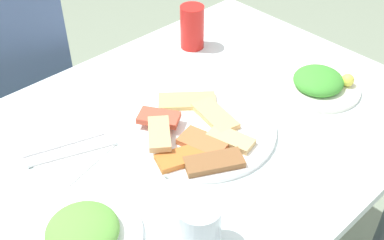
{
  "coord_description": "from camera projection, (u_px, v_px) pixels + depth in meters",
  "views": [
    {
      "loc": [
        -0.55,
        -0.61,
        1.43
      ],
      "look_at": [
        0.01,
        -0.01,
        0.76
      ],
      "focal_mm": 45.08,
      "sensor_mm": 36.0,
      "label": 1
    }
  ],
  "objects": [
    {
      "name": "dining_table",
      "position": [
        186.0,
        158.0,
        1.13
      ],
      "size": [
        1.14,
        0.79,
        0.73
      ],
      "color": "white",
      "rests_on": "ground_plane"
    },
    {
      "name": "dining_chair",
      "position": [
        6.0,
        103.0,
        1.5
      ],
      "size": [
        0.52,
        0.53,
        0.92
      ],
      "color": "#455A82",
      "rests_on": "ground_plane"
    },
    {
      "name": "pide_platter",
      "position": [
        200.0,
        129.0,
        1.06
      ],
      "size": [
        0.33,
        0.33,
        0.04
      ],
      "color": "white",
      "rests_on": "dining_table"
    },
    {
      "name": "salad_plate_greens",
      "position": [
        319.0,
        83.0,
        1.19
      ],
      "size": [
        0.21,
        0.21,
        0.05
      ],
      "color": "white",
      "rests_on": "dining_table"
    },
    {
      "name": "salad_plate_rice",
      "position": [
        83.0,
        233.0,
        0.84
      ],
      "size": [
        0.21,
        0.21,
        0.05
      ],
      "color": "white",
      "rests_on": "dining_table"
    },
    {
      "name": "soda_can",
      "position": [
        192.0,
        27.0,
        1.32
      ],
      "size": [
        0.09,
        0.09,
        0.12
      ],
      "primitive_type": "cylinder",
      "rotation": [
        0.0,
        0.0,
        2.49
      ],
      "color": "red",
      "rests_on": "dining_table"
    },
    {
      "name": "drinking_glass",
      "position": [
        199.0,
        227.0,
        0.81
      ],
      "size": [
        0.08,
        0.08,
        0.1
      ],
      "primitive_type": "cylinder",
      "color": "silver",
      "rests_on": "dining_table"
    },
    {
      "name": "paper_napkin",
      "position": [
        68.0,
        149.0,
        1.03
      ],
      "size": [
        0.19,
        0.19,
        0.0
      ],
      "primitive_type": "cube",
      "rotation": [
        0.0,
        0.0,
        0.25
      ],
      "color": "white",
      "rests_on": "dining_table"
    },
    {
      "name": "fork",
      "position": [
        72.0,
        152.0,
        1.01
      ],
      "size": [
        0.18,
        0.09,
        0.0
      ],
      "primitive_type": "cube",
      "rotation": [
        0.0,
        0.0,
        -0.36
      ],
      "color": "silver",
      "rests_on": "paper_napkin"
    },
    {
      "name": "spoon",
      "position": [
        63.0,
        144.0,
        1.03
      ],
      "size": [
        0.17,
        0.07,
        0.0
      ],
      "primitive_type": "cube",
      "rotation": [
        0.0,
        0.0,
        -0.31
      ],
      "color": "silver",
      "rests_on": "paper_napkin"
    }
  ]
}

